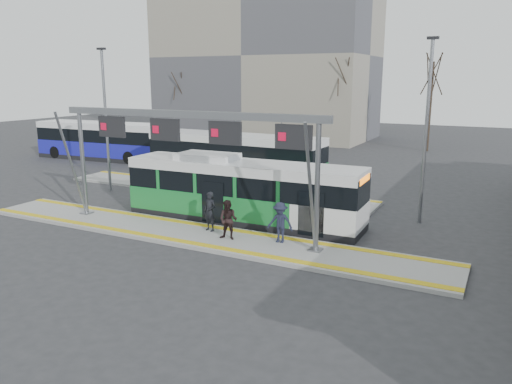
% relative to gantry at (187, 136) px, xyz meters
% --- Properties ---
extents(ground, '(120.00, 120.00, 0.00)m').
position_rel_gantry_xyz_m(ground, '(0.35, -0.25, -4.30)').
color(ground, '#2D2D30').
rests_on(ground, ground).
extents(platform_main, '(22.00, 3.00, 0.15)m').
position_rel_gantry_xyz_m(platform_main, '(0.35, -0.25, -4.22)').
color(platform_main, gray).
rests_on(platform_main, ground).
extents(platform_second, '(20.00, 3.00, 0.15)m').
position_rel_gantry_xyz_m(platform_second, '(-3.65, 7.75, -4.22)').
color(platform_second, gray).
rests_on(platform_second, ground).
extents(tactile_main, '(22.00, 2.65, 0.02)m').
position_rel_gantry_xyz_m(tactile_main, '(0.35, -0.25, -4.14)').
color(tactile_main, gold).
rests_on(tactile_main, platform_main).
extents(tactile_second, '(20.00, 0.35, 0.02)m').
position_rel_gantry_xyz_m(tactile_second, '(-3.65, 8.90, -4.14)').
color(tactile_second, gold).
rests_on(tactile_second, platform_second).
extents(gantry, '(13.00, 1.68, 5.20)m').
position_rel_gantry_xyz_m(gantry, '(0.00, 0.00, 0.00)').
color(gantry, slate).
rests_on(gantry, platform_main).
extents(apartment_block, '(24.50, 12.50, 18.40)m').
position_rel_gantry_xyz_m(apartment_block, '(-13.65, 35.75, 4.91)').
color(apartment_block, gray).
rests_on(apartment_block, ground).
extents(hero_bus, '(11.52, 2.72, 3.15)m').
position_rel_gantry_xyz_m(hero_bus, '(1.13, 2.78, -2.86)').
color(hero_bus, black).
rests_on(hero_bus, ground).
extents(bg_bus_green, '(12.42, 3.13, 3.08)m').
position_rel_gantry_xyz_m(bg_bus_green, '(-4.06, 11.18, -2.78)').
color(bg_bus_green, black).
rests_on(bg_bus_green, ground).
extents(bg_bus_blue, '(11.97, 3.36, 3.08)m').
position_rel_gantry_xyz_m(bg_bus_blue, '(-18.29, 13.93, -2.78)').
color(bg_bus_blue, black).
rests_on(bg_bus_blue, ground).
extents(passenger_a, '(0.71, 0.55, 1.73)m').
position_rel_gantry_xyz_m(passenger_a, '(0.84, 0.37, -3.28)').
color(passenger_a, black).
rests_on(passenger_a, platform_main).
extents(passenger_b, '(0.87, 0.72, 1.65)m').
position_rel_gantry_xyz_m(passenger_b, '(2.14, -0.29, -3.32)').
color(passenger_b, black).
rests_on(passenger_b, platform_main).
extents(passenger_c, '(1.12, 0.70, 1.67)m').
position_rel_gantry_xyz_m(passenger_c, '(4.21, 0.32, -3.32)').
color(passenger_c, '#1C2034').
rests_on(passenger_c, platform_main).
extents(tree_left, '(1.40, 1.40, 8.90)m').
position_rel_gantry_xyz_m(tree_left, '(-2.73, 29.97, 2.45)').
color(tree_left, '#382B21').
rests_on(tree_left, ground).
extents(tree_mid, '(1.40, 1.40, 9.23)m').
position_rel_gantry_xyz_m(tree_mid, '(5.29, 31.31, 2.70)').
color(tree_mid, '#382B21').
rests_on(tree_mid, ground).
extents(tree_far, '(1.40, 1.40, 7.62)m').
position_rel_gantry_xyz_m(tree_far, '(-21.83, 29.93, 1.48)').
color(tree_far, '#382B21').
rests_on(tree_far, ground).
extents(lamp_west, '(0.50, 0.25, 8.37)m').
position_rel_gantry_xyz_m(lamp_west, '(-9.17, 4.95, 0.13)').
color(lamp_west, slate).
rests_on(lamp_west, ground).
extents(lamp_east, '(0.50, 0.25, 8.44)m').
position_rel_gantry_xyz_m(lamp_east, '(8.71, 6.33, 0.17)').
color(lamp_east, slate).
rests_on(lamp_east, ground).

